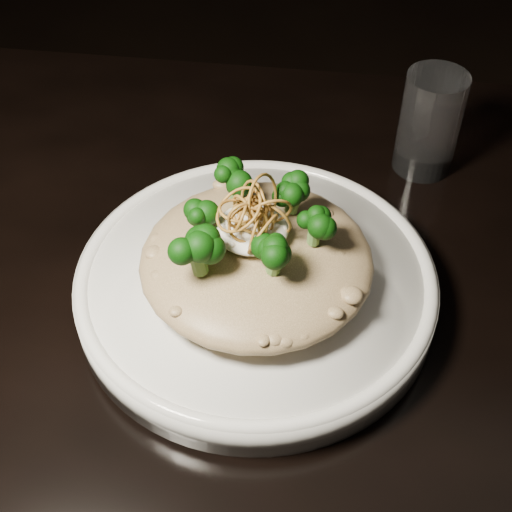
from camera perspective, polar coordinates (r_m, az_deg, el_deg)
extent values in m
cube|color=black|center=(0.66, 3.86, -5.34)|extent=(1.10, 0.80, 0.04)
cylinder|color=black|center=(1.26, -17.95, -1.87)|extent=(0.05, 0.05, 0.71)
cylinder|color=white|center=(0.64, 0.00, -2.41)|extent=(0.32, 0.32, 0.03)
ellipsoid|color=brown|center=(0.61, 0.04, -0.30)|extent=(0.20, 0.20, 0.04)
ellipsoid|color=white|center=(0.59, -0.34, 2.17)|extent=(0.06, 0.06, 0.02)
cylinder|color=white|center=(0.78, 13.71, 10.29)|extent=(0.08, 0.08, 0.11)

